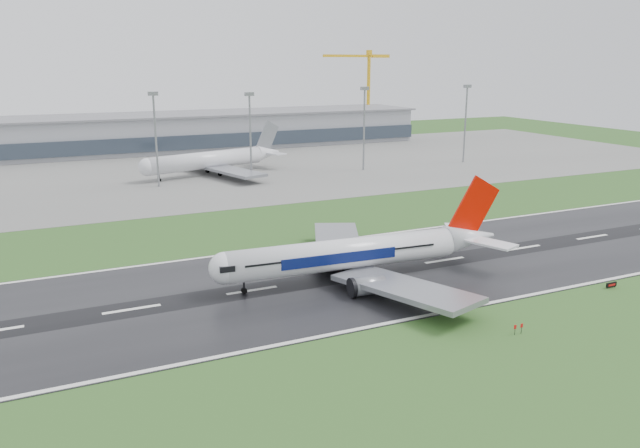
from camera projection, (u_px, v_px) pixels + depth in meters
name	position (u px, v px, depth m)	size (l,w,h in m)	color
ground	(355.00, 275.00, 115.55)	(520.00, 520.00, 0.00)	#274E1C
runway	(355.00, 274.00, 115.53)	(400.00, 45.00, 0.10)	black
apron	(191.00, 171.00, 225.22)	(400.00, 130.00, 0.08)	slate
terminal	(157.00, 133.00, 275.99)	(240.00, 36.00, 15.00)	gray
main_airliner	(364.00, 234.00, 111.69)	(55.81, 53.16, 16.48)	silver
parked_airliner	(211.00, 151.00, 215.64)	(56.45, 52.56, 16.55)	silver
tower_crane	(368.00, 93.00, 332.28)	(44.39, 2.42, 43.85)	gold
runway_sign	(611.00, 285.00, 108.62)	(2.30, 0.26, 1.04)	black
floodmast_2	(156.00, 142.00, 193.11)	(0.64, 0.64, 28.06)	gray
floodmast_3	(250.00, 138.00, 205.70)	(0.64, 0.64, 27.29)	gray
floodmast_4	(364.00, 131.00, 222.92)	(0.64, 0.64, 28.35)	gray
floodmast_5	(465.00, 126.00, 241.04)	(0.64, 0.64, 28.40)	gray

